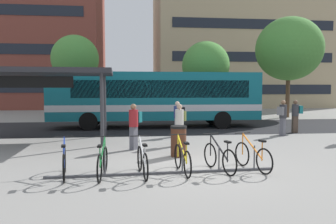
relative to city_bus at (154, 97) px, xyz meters
name	(u,v)px	position (x,y,z in m)	size (l,w,h in m)	color
ground	(197,168)	(0.57, -9.84, -1.78)	(200.00, 200.00, 0.00)	gray
bus_lane_asphalt	(164,127)	(0.57, 0.00, -1.77)	(80.00, 7.20, 0.01)	#232326
city_bus	(154,97)	(0.00, 0.00, 0.00)	(12.04, 2.66, 3.20)	#0F6070
bike_rack	(163,171)	(-0.46, -10.41, -1.69)	(6.11, 0.34, 0.70)	#47474C
parked_bicycle_blue_0	(64,163)	(-3.01, -10.45, -1.39)	(0.52, 1.70, 0.99)	black
parked_bicycle_green_1	(103,162)	(-2.04, -10.54, -1.39)	(0.52, 1.72, 0.99)	black
parked_bicycle_white_2	(142,161)	(-1.02, -10.53, -1.39)	(0.52, 1.72, 0.99)	black
parked_bicycle_yellow_3	(182,159)	(0.05, -10.37, -1.39)	(0.52, 1.72, 0.99)	black
parked_bicycle_black_4	(219,158)	(1.09, -10.31, -1.39)	(0.63, 1.67, 0.99)	black
parked_bicycle_orange_5	(253,156)	(2.05, -10.26, -1.39)	(0.62, 1.68, 0.99)	black
transit_shelter	(32,74)	(-5.42, -4.85, 1.12)	(6.75, 3.82, 3.07)	#38383D
commuter_teal_pack_0	(296,114)	(7.08, -3.21, -0.80)	(0.53, 0.35, 1.69)	#47382D
commuter_grey_pack_1	(283,115)	(5.89, -4.19, -0.78)	(0.60, 0.56, 1.73)	#565660
commuter_teal_pack_2	(134,123)	(-1.22, -6.88, -0.79)	(0.57, 0.60, 1.71)	#565660
commuter_olive_pack_3	(180,122)	(0.60, -6.25, -0.82)	(0.55, 0.60, 1.67)	#47382D
commuter_black_pack_4	(178,116)	(0.87, -3.86, -0.80)	(0.54, 0.36, 1.68)	#565660
trash_bin	(178,141)	(0.26, -8.24, -1.26)	(0.55, 0.55, 1.03)	#4C2819
street_tree_0	(75,59)	(-5.67, 6.74, 2.80)	(3.62, 3.62, 6.41)	brown
street_tree_1	(289,49)	(10.97, 5.37, 3.61)	(5.14, 5.14, 7.87)	brown
street_tree_2	(206,66)	(4.10, 4.44, 2.20)	(3.49, 3.49, 5.75)	brown
building_left_wing	(13,41)	(-15.59, 21.82, 6.25)	(20.98, 11.09, 16.05)	brown
building_right_wing	(237,22)	(12.46, 22.65, 9.23)	(21.31, 12.73, 22.01)	tan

